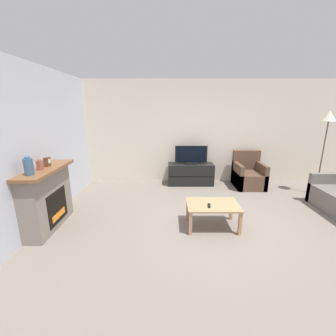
{
  "coord_description": "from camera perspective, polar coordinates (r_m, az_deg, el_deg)",
  "views": [
    {
      "loc": [
        -0.98,
        -3.48,
        1.99
      ],
      "look_at": [
        -1.0,
        0.76,
        0.85
      ],
      "focal_mm": 24.0,
      "sensor_mm": 36.0,
      "label": 1
    }
  ],
  "objects": [
    {
      "name": "wall_left",
      "position": [
        4.17,
        -31.77,
        3.96
      ],
      "size": [
        0.06,
        12.0,
        2.7
      ],
      "color": "silver",
      "rests_on": "ground"
    },
    {
      "name": "wall_back",
      "position": [
        6.14,
        9.53,
        8.87
      ],
      "size": [
        12.0,
        0.06,
        2.7
      ],
      "color": "beige",
      "rests_on": "ground"
    },
    {
      "name": "floor_lamp",
      "position": [
        6.14,
        35.81,
        9.0
      ],
      "size": [
        0.3,
        0.3,
        1.93
      ],
      "color": "black",
      "rests_on": "ground"
    },
    {
      "name": "ground_plane",
      "position": [
        4.12,
        14.39,
        -14.32
      ],
      "size": [
        24.0,
        24.0,
        0.0
      ],
      "primitive_type": "plane",
      "color": "slate"
    },
    {
      "name": "armchair",
      "position": [
        6.17,
        19.98,
        -1.85
      ],
      "size": [
        0.7,
        0.76,
        0.91
      ],
      "color": "brown",
      "rests_on": "ground"
    },
    {
      "name": "tv",
      "position": [
        5.89,
        6.17,
        3.14
      ],
      "size": [
        0.84,
        0.18,
        0.48
      ],
      "color": "black",
      "rests_on": "tv_stand"
    },
    {
      "name": "remote",
      "position": [
        3.8,
        10.66,
        -9.38
      ],
      "size": [
        0.06,
        0.15,
        0.02
      ],
      "rotation": [
        0.0,
        0.0,
        -0.14
      ],
      "color": "black",
      "rests_on": "coffee_table"
    },
    {
      "name": "tv_stand",
      "position": [
        6.02,
        6.04,
        -1.55
      ],
      "size": [
        1.19,
        0.45,
        0.56
      ],
      "color": "black",
      "rests_on": "ground"
    },
    {
      "name": "fireplace",
      "position": [
        4.29,
        -28.07,
        -6.65
      ],
      "size": [
        0.43,
        1.25,
        1.05
      ],
      "color": "slate",
      "rests_on": "ground"
    },
    {
      "name": "mantel_vase_left",
      "position": [
        3.79,
        -31.65,
        0.45
      ],
      "size": [
        0.13,
        0.13,
        0.29
      ],
      "color": "#385670",
      "rests_on": "fireplace"
    },
    {
      "name": "mantel_vase_centre_left",
      "position": [
        4.03,
        -29.5,
        0.76
      ],
      "size": [
        0.1,
        0.1,
        0.18
      ],
      "color": "#994C3D",
      "rests_on": "fireplace"
    },
    {
      "name": "coffee_table",
      "position": [
        3.93,
        11.53,
        -9.72
      ],
      "size": [
        0.87,
        0.6,
        0.42
      ],
      "color": "#A37F56",
      "rests_on": "ground"
    },
    {
      "name": "mantel_clock",
      "position": [
        4.22,
        -28.06,
        1.43
      ],
      "size": [
        0.08,
        0.11,
        0.15
      ],
      "color": "brown",
      "rests_on": "fireplace"
    }
  ]
}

